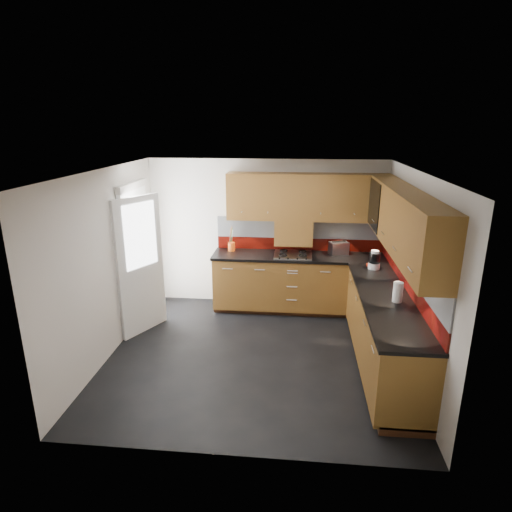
# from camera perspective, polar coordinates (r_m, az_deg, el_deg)

# --- Properties ---
(room) EXTENTS (4.00, 3.80, 2.64)m
(room) POSITION_cam_1_polar(r_m,az_deg,el_deg) (5.20, -0.12, 1.33)
(room) COLOR black
(base_cabinets) EXTENTS (2.70, 3.20, 0.95)m
(base_cabinets) POSITION_cam_1_polar(r_m,az_deg,el_deg) (6.24, 10.42, -6.55)
(base_cabinets) COLOR brown
(base_cabinets) RESTS_ON room
(countertop) EXTENTS (2.72, 3.22, 0.04)m
(countertop) POSITION_cam_1_polar(r_m,az_deg,el_deg) (6.05, 10.55, -2.41)
(countertop) COLOR black
(countertop) RESTS_ON base_cabinets
(backsplash) EXTENTS (2.70, 3.20, 0.54)m
(backsplash) POSITION_cam_1_polar(r_m,az_deg,el_deg) (6.19, 12.59, 0.76)
(backsplash) COLOR maroon
(backsplash) RESTS_ON countertop
(upper_cabinets) EXTENTS (2.50, 3.20, 0.72)m
(upper_cabinets) POSITION_cam_1_polar(r_m,az_deg,el_deg) (5.90, 12.69, 6.22)
(upper_cabinets) COLOR brown
(upper_cabinets) RESTS_ON room
(extractor_hood) EXTENTS (0.60, 0.33, 0.40)m
(extractor_hood) POSITION_cam_1_polar(r_m,az_deg,el_deg) (6.81, 5.04, 3.22)
(extractor_hood) COLOR brown
(extractor_hood) RESTS_ON room
(glass_cabinet) EXTENTS (0.32, 0.80, 0.66)m
(glass_cabinet) POSITION_cam_1_polar(r_m,az_deg,el_deg) (6.25, 16.81, 6.76)
(glass_cabinet) COLOR black
(glass_cabinet) RESTS_ON room
(back_door) EXTENTS (0.42, 1.19, 2.04)m
(back_door) POSITION_cam_1_polar(r_m,az_deg,el_deg) (6.45, -15.37, -0.45)
(back_door) COLOR white
(back_door) RESTS_ON room
(gas_hob) EXTENTS (0.59, 0.52, 0.05)m
(gas_hob) POSITION_cam_1_polar(r_m,az_deg,el_deg) (6.74, 4.95, 0.19)
(gas_hob) COLOR silver
(gas_hob) RESTS_ON countertop
(utensil_pot) EXTENTS (0.11, 0.11, 0.41)m
(utensil_pot) POSITION_cam_1_polar(r_m,az_deg,el_deg) (6.95, -3.29, 1.44)
(utensil_pot) COLOR #CB4E13
(utensil_pot) RESTS_ON countertop
(toaster) EXTENTS (0.33, 0.27, 0.21)m
(toaster) POSITION_cam_1_polar(r_m,az_deg,el_deg) (6.88, 10.95, 1.04)
(toaster) COLOR silver
(toaster) RESTS_ON countertop
(food_processor) EXTENTS (0.16, 0.16, 0.27)m
(food_processor) POSITION_cam_1_polar(r_m,az_deg,el_deg) (6.30, 15.50, -0.58)
(food_processor) COLOR white
(food_processor) RESTS_ON countertop
(paper_towel) EXTENTS (0.12, 0.12, 0.24)m
(paper_towel) POSITION_cam_1_polar(r_m,az_deg,el_deg) (5.23, 18.38, -4.60)
(paper_towel) COLOR white
(paper_towel) RESTS_ON countertop
(orange_cloth) EXTENTS (0.16, 0.14, 0.02)m
(orange_cloth) POSITION_cam_1_polar(r_m,az_deg,el_deg) (6.46, 15.14, -1.18)
(orange_cloth) COLOR red
(orange_cloth) RESTS_ON countertop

